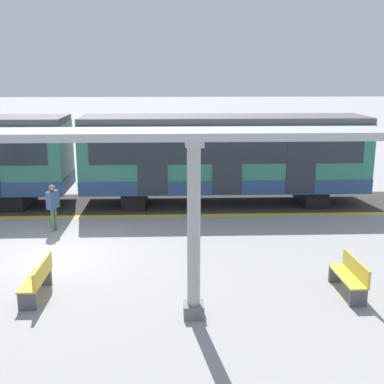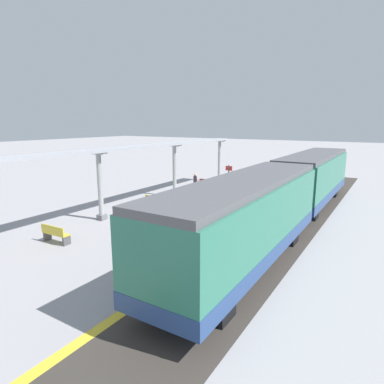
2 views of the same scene
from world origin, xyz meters
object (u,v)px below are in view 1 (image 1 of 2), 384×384
bench_mid_platform (350,276)px  passenger_waiting_near_edge (53,202)px  train_far_carriage (224,158)px  canopy_pillar_third (194,230)px  bench_near_end (38,279)px

bench_mid_platform → passenger_waiting_near_edge: 9.61m
bench_mid_platform → train_far_carriage: bearing=-165.5°
bench_mid_platform → canopy_pillar_third: bearing=-75.2°
train_far_carriage → bench_mid_platform: bearing=14.5°
bench_near_end → train_far_carriage: bearing=148.1°
canopy_pillar_third → passenger_waiting_near_edge: size_ratio=2.47×
train_far_carriage → canopy_pillar_third: bearing=-9.5°
train_far_carriage → bench_near_end: size_ratio=7.34×
bench_near_end → bench_mid_platform: bearing=89.2°
train_far_carriage → bench_mid_platform: train_far_carriage is taller
passenger_waiting_near_edge → train_far_carriage: bearing=119.4°
train_far_carriage → canopy_pillar_third: size_ratio=2.85×
canopy_pillar_third → bench_mid_platform: bearing=104.8°
passenger_waiting_near_edge → bench_mid_platform: bearing=58.1°
canopy_pillar_third → train_far_carriage: bearing=170.5°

